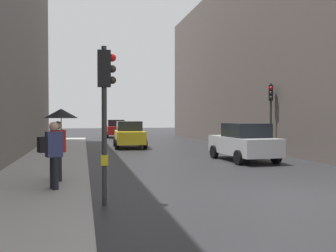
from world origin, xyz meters
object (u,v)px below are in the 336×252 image
Objects in this scene: traffic_light_mid_street at (271,105)px; traffic_light_near_left at (105,96)px; car_silver_hatchback at (244,142)px; pedestrian_with_grey_backpack at (52,151)px; car_yellow_taxi at (129,134)px; car_red_sedan at (116,129)px; pedestrian_with_umbrella at (60,124)px.

traffic_light_near_left is (-9.55, -9.91, -0.13)m from traffic_light_mid_street.
car_silver_hatchback is 10.06m from pedestrian_with_grey_backpack.
traffic_light_near_left is at bearing -132.84° from car_silver_hatchback.
traffic_light_near_left is 0.86× the size of car_yellow_taxi.
traffic_light_mid_street is 1.05× the size of traffic_light_near_left.
pedestrian_with_grey_backpack is (-3.79, -14.65, 0.29)m from car_yellow_taxi.
car_yellow_taxi is at bearing 116.37° from car_silver_hatchback.
traffic_light_mid_street is 20.19m from car_red_sedan.
pedestrian_with_grey_backpack is at bearing -143.61° from car_silver_hatchback.
car_yellow_taxi is at bearing -90.88° from car_red_sedan.
pedestrian_with_grey_backpack is (-0.13, -1.31, -0.68)m from pedestrian_with_umbrella.
traffic_light_mid_street is at bearing 43.11° from car_silver_hatchback.
car_silver_hatchback is at bearing 47.16° from traffic_light_near_left.
car_red_sedan is 0.99× the size of car_yellow_taxi.
traffic_light_mid_street is 13.89m from pedestrian_with_grey_backpack.
pedestrian_with_umbrella is at bearing -105.38° from car_yellow_taxi.
car_yellow_taxi is (-0.20, -12.80, 0.00)m from car_red_sedan.
car_yellow_taxi is 15.13m from pedestrian_with_grey_backpack.
car_yellow_taxi is at bearing 74.62° from pedestrian_with_umbrella.
pedestrian_with_umbrella is at bearing 113.57° from traffic_light_near_left.
car_red_sedan is at bearing 100.82° from car_silver_hatchback.
pedestrian_with_umbrella reaches higher than car_silver_hatchback.
pedestrian_with_umbrella is (-3.67, -13.33, 0.96)m from car_yellow_taxi.
car_yellow_taxi is 2.42× the size of pedestrian_with_grey_backpack.
traffic_light_near_left is at bearing -133.95° from traffic_light_mid_street.
traffic_light_mid_street is 12.96m from pedestrian_with_umbrella.
pedestrian_with_grey_backpack is (-1.29, 1.37, -1.38)m from traffic_light_near_left.
car_red_sedan and car_silver_hatchback have the same top height.
car_red_sedan and car_yellow_taxi have the same top height.
pedestrian_with_umbrella is 1.48m from pedestrian_with_grey_backpack.
traffic_light_mid_street reaches higher than pedestrian_with_grey_backpack.
pedestrian_with_grey_backpack is (-3.99, -27.44, 0.29)m from car_red_sedan.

